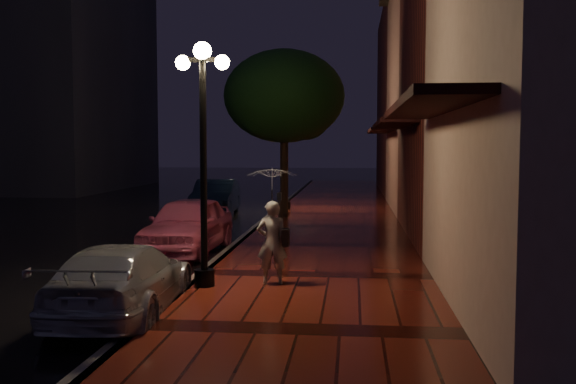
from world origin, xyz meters
The scene contains 14 objects.
ground centered at (0.00, 0.00, 0.00)m, with size 120.00×120.00×0.00m, color black.
sidewalk centered at (2.25, 0.00, 0.07)m, with size 4.50×60.00×0.15m, color #47130C.
curb centered at (0.00, 0.00, 0.07)m, with size 0.25×60.00×0.15m, color #595451.
storefront_mid centered at (7.00, 2.00, 5.50)m, with size 5.00×8.00×11.00m, color #511914.
storefront_far centered at (7.00, 10.00, 4.50)m, with size 5.00×8.00×9.00m, color #8C5951.
storefront_extra centered at (7.00, 20.00, 5.00)m, with size 5.00×12.00×10.00m, color #511914.
streetlamp_near centered at (0.35, -5.00, 2.60)m, with size 0.96×0.36×4.31m.
streetlamp_far centered at (0.35, 9.00, 2.60)m, with size 0.96×0.36×4.31m.
street_tree centered at (0.61, 5.99, 4.24)m, with size 4.16×4.16×5.80m.
pink_car centered at (-1.10, -0.61, 0.69)m, with size 1.64×4.08×1.39m, color #D2567E.
navy_car centered at (-2.20, 7.72, 0.68)m, with size 1.45×4.15×1.37m, color black.
silver_car centered at (-0.60, -6.52, 0.57)m, with size 1.59×3.92×1.14m, color #A9AAB1.
woman_with_umbrella centered at (1.53, -4.68, 1.55)m, with size 0.88×0.90×2.12m.
parking_meter centered at (1.00, 1.04, 0.90)m, with size 0.12×0.09×1.24m.
Camera 1 is at (2.97, -16.09, 2.66)m, focal length 40.00 mm.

